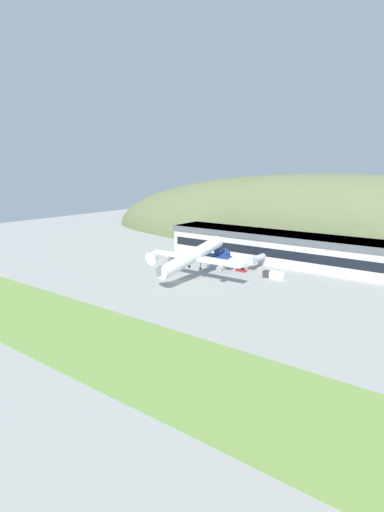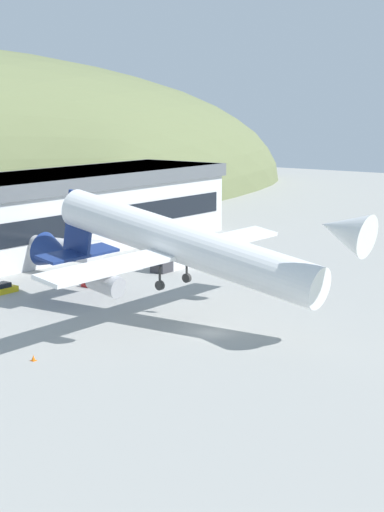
% 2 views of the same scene
% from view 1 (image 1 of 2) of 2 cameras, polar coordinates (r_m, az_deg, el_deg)
% --- Properties ---
extents(ground_plane, '(410.65, 410.65, 0.00)m').
position_cam_1_polar(ground_plane, '(145.71, -2.03, -3.73)').
color(ground_plane, '#9E9E99').
extents(grass_strip_foreground, '(369.58, 30.56, 0.08)m').
position_cam_1_polar(grass_strip_foreground, '(113.19, -18.42, -9.24)').
color(grass_strip_foreground, '#759947').
rests_on(grass_strip_foreground, ground_plane).
extents(hill_backdrop, '(309.80, 84.32, 75.62)m').
position_cam_1_polar(hill_backdrop, '(227.75, 18.98, 1.52)').
color(hill_backdrop, '#667047').
rests_on(hill_backdrop, ground_plane).
extents(terminal_building, '(99.34, 19.69, 13.07)m').
position_cam_1_polar(terminal_building, '(179.25, 11.61, 1.54)').
color(terminal_building, silver).
rests_on(terminal_building, ground_plane).
extents(jetway_0, '(3.38, 12.21, 5.43)m').
position_cam_1_polar(jetway_0, '(165.90, 9.08, -0.45)').
color(jetway_0, silver).
rests_on(jetway_0, ground_plane).
extents(cargo_airplane, '(40.75, 46.25, 12.21)m').
position_cam_1_polar(cargo_airplane, '(146.94, 0.23, -0.06)').
color(cargo_airplane, white).
extents(service_car_0, '(3.98, 1.87, 1.41)m').
position_cam_1_polar(service_car_0, '(172.21, 4.87, -1.02)').
color(service_car_0, gold).
rests_on(service_car_0, ground_plane).
extents(service_car_1, '(4.57, 1.77, 1.44)m').
position_cam_1_polar(service_car_1, '(161.15, 7.03, -2.01)').
color(service_car_1, '#B21E1E').
rests_on(service_car_1, ground_plane).
extents(fuel_truck, '(8.50, 2.56, 2.82)m').
position_cam_1_polar(fuel_truck, '(152.87, 11.66, -2.68)').
color(fuel_truck, '#333338').
rests_on(fuel_truck, ground_plane).
extents(box_truck, '(6.39, 2.52, 3.28)m').
position_cam_1_polar(box_truck, '(180.92, -2.86, -0.02)').
color(box_truck, '#264C99').
rests_on(box_truck, ground_plane).
extents(traffic_cone_0, '(0.52, 0.52, 0.58)m').
position_cam_1_polar(traffic_cone_0, '(163.34, -5.34, -1.89)').
color(traffic_cone_0, orange).
rests_on(traffic_cone_0, ground_plane).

